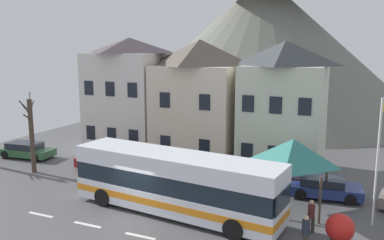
{
  "coord_description": "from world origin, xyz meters",
  "views": [
    {
      "loc": [
        10.58,
        -16.17,
        8.51
      ],
      "look_at": [
        1.46,
        4.59,
        4.45
      ],
      "focal_mm": 37.32,
      "sensor_mm": 36.0,
      "label": 1
    }
  ],
  "objects_px": {
    "bus_shelter": "(293,152)",
    "pedestrian_01": "(306,231)",
    "hilltop_castle": "(263,42)",
    "townhouse_01": "(199,101)",
    "flagpole": "(380,152)",
    "townhouse_00": "(131,95)",
    "parked_car_00": "(26,150)",
    "bare_tree_00": "(32,135)",
    "transit_bus": "(175,184)",
    "parked_car_01": "(324,187)",
    "public_bench": "(296,186)",
    "parked_car_02": "(105,161)",
    "harbour_buoy": "(340,229)",
    "pedestrian_00": "(311,215)",
    "townhouse_02": "(283,107)"
  },
  "relations": [
    {
      "from": "harbour_buoy",
      "to": "parked_car_01",
      "type": "bearing_deg",
      "value": 101.44
    },
    {
      "from": "townhouse_00",
      "to": "townhouse_02",
      "type": "distance_m",
      "value": 12.63
    },
    {
      "from": "bus_shelter",
      "to": "pedestrian_01",
      "type": "height_order",
      "value": "bus_shelter"
    },
    {
      "from": "flagpole",
      "to": "bare_tree_00",
      "type": "relative_size",
      "value": 1.13
    },
    {
      "from": "flagpole",
      "to": "harbour_buoy",
      "type": "xyz_separation_m",
      "value": [
        -1.43,
        -2.9,
        -2.87
      ]
    },
    {
      "from": "townhouse_02",
      "to": "harbour_buoy",
      "type": "xyz_separation_m",
      "value": [
        4.59,
        -10.36,
        -3.72
      ]
    },
    {
      "from": "parked_car_01",
      "to": "pedestrian_00",
      "type": "relative_size",
      "value": 2.64
    },
    {
      "from": "hilltop_castle",
      "to": "parked_car_00",
      "type": "relative_size",
      "value": 8.94
    },
    {
      "from": "hilltop_castle",
      "to": "pedestrian_01",
      "type": "relative_size",
      "value": 25.79
    },
    {
      "from": "bus_shelter",
      "to": "pedestrian_01",
      "type": "bearing_deg",
      "value": -72.79
    },
    {
      "from": "transit_bus",
      "to": "bus_shelter",
      "type": "height_order",
      "value": "bus_shelter"
    },
    {
      "from": "bus_shelter",
      "to": "transit_bus",
      "type": "bearing_deg",
      "value": -148.53
    },
    {
      "from": "hilltop_castle",
      "to": "parked_car_00",
      "type": "xyz_separation_m",
      "value": [
        -11.61,
        -29.13,
        -8.81
      ]
    },
    {
      "from": "bare_tree_00",
      "to": "hilltop_castle",
      "type": "bearing_deg",
      "value": 75.61
    },
    {
      "from": "pedestrian_00",
      "to": "harbour_buoy",
      "type": "relative_size",
      "value": 1.07
    },
    {
      "from": "parked_car_00",
      "to": "parked_car_02",
      "type": "relative_size",
      "value": 1.12
    },
    {
      "from": "parked_car_01",
      "to": "public_bench",
      "type": "bearing_deg",
      "value": 176.04
    },
    {
      "from": "harbour_buoy",
      "to": "parked_car_00",
      "type": "bearing_deg",
      "value": 167.13
    },
    {
      "from": "townhouse_01",
      "to": "flagpole",
      "type": "relative_size",
      "value": 1.47
    },
    {
      "from": "parked_car_01",
      "to": "pedestrian_01",
      "type": "bearing_deg",
      "value": -96.7
    },
    {
      "from": "townhouse_00",
      "to": "townhouse_01",
      "type": "distance_m",
      "value": 6.22
    },
    {
      "from": "hilltop_castle",
      "to": "townhouse_01",
      "type": "bearing_deg",
      "value": -87.36
    },
    {
      "from": "townhouse_00",
      "to": "harbour_buoy",
      "type": "relative_size",
      "value": 6.34
    },
    {
      "from": "townhouse_01",
      "to": "hilltop_castle",
      "type": "relative_size",
      "value": 0.23
    },
    {
      "from": "bus_shelter",
      "to": "public_bench",
      "type": "distance_m",
      "value": 3.41
    },
    {
      "from": "townhouse_02",
      "to": "pedestrian_00",
      "type": "distance_m",
      "value": 10.65
    },
    {
      "from": "hilltop_castle",
      "to": "flagpole",
      "type": "bearing_deg",
      "value": -66.84
    },
    {
      "from": "bus_shelter",
      "to": "parked_car_00",
      "type": "relative_size",
      "value": 0.86
    },
    {
      "from": "pedestrian_01",
      "to": "harbour_buoy",
      "type": "bearing_deg",
      "value": 32.24
    },
    {
      "from": "hilltop_castle",
      "to": "public_bench",
      "type": "xyz_separation_m",
      "value": [
        9.31,
        -28.65,
        -8.94
      ]
    },
    {
      "from": "pedestrian_01",
      "to": "townhouse_01",
      "type": "bearing_deg",
      "value": 130.41
    },
    {
      "from": "transit_bus",
      "to": "bare_tree_00",
      "type": "bearing_deg",
      "value": 175.47
    },
    {
      "from": "parked_car_01",
      "to": "townhouse_01",
      "type": "bearing_deg",
      "value": 149.19
    },
    {
      "from": "transit_bus",
      "to": "pedestrian_01",
      "type": "height_order",
      "value": "transit_bus"
    },
    {
      "from": "townhouse_00",
      "to": "parked_car_00",
      "type": "bearing_deg",
      "value": -141.35
    },
    {
      "from": "parked_car_00",
      "to": "harbour_buoy",
      "type": "height_order",
      "value": "harbour_buoy"
    },
    {
      "from": "parked_car_02",
      "to": "pedestrian_01",
      "type": "bearing_deg",
      "value": 158.05
    },
    {
      "from": "parked_car_02",
      "to": "transit_bus",
      "type": "bearing_deg",
      "value": 148.97
    },
    {
      "from": "harbour_buoy",
      "to": "bare_tree_00",
      "type": "xyz_separation_m",
      "value": [
        -20.28,
        2.73,
        1.88
      ]
    },
    {
      "from": "hilltop_castle",
      "to": "harbour_buoy",
      "type": "bearing_deg",
      "value": -70.68
    },
    {
      "from": "transit_bus",
      "to": "parked_car_01",
      "type": "height_order",
      "value": "transit_bus"
    },
    {
      "from": "bus_shelter",
      "to": "parked_car_01",
      "type": "xyz_separation_m",
      "value": [
        1.52,
        2.25,
        -2.48
      ]
    },
    {
      "from": "hilltop_castle",
      "to": "pedestrian_01",
      "type": "height_order",
      "value": "hilltop_castle"
    },
    {
      "from": "townhouse_01",
      "to": "bus_shelter",
      "type": "distance_m",
      "value": 10.85
    },
    {
      "from": "hilltop_castle",
      "to": "bare_tree_00",
      "type": "xyz_separation_m",
      "value": [
        -8.17,
        -31.82,
        -6.71
      ]
    },
    {
      "from": "harbour_buoy",
      "to": "flagpole",
      "type": "bearing_deg",
      "value": 63.76
    },
    {
      "from": "townhouse_02",
      "to": "parked_car_00",
      "type": "relative_size",
      "value": 2.05
    },
    {
      "from": "parked_car_02",
      "to": "public_bench",
      "type": "distance_m",
      "value": 13.28
    },
    {
      "from": "pedestrian_00",
      "to": "pedestrian_01",
      "type": "distance_m",
      "value": 1.76
    },
    {
      "from": "townhouse_00",
      "to": "hilltop_castle",
      "type": "bearing_deg",
      "value": 77.94
    }
  ]
}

